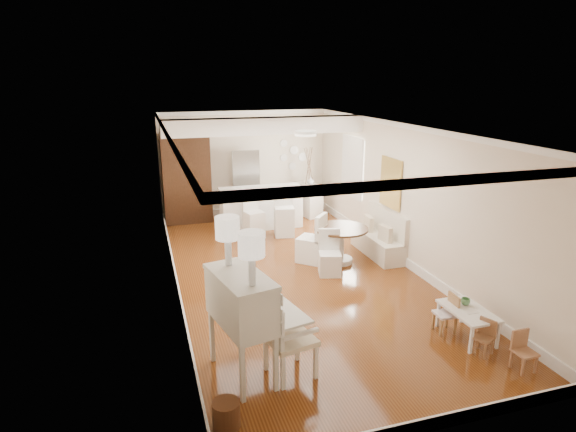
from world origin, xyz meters
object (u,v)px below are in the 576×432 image
kids_chair_c (525,352)px  slip_chair_far (311,238)px  kids_chair_a (483,337)px  dining_table (341,245)px  kids_chair_b (445,313)px  fridge (259,183)px  gustavian_armchair (290,338)px  pantry_cabinet (186,178)px  sideboard (309,200)px  wicker_basket (226,414)px  bar_stool_left (254,217)px  slip_chair_near (330,253)px  secretary_bureau (242,326)px  breakfast_counter (261,208)px  kids_table (467,323)px  bar_stool_right (284,213)px

kids_chair_c → slip_chair_far: bearing=105.9°
kids_chair_a → dining_table: (-0.53, 3.69, 0.12)m
kids_chair_b → dining_table: 3.05m
fridge → gustavian_armchair: bearing=-100.7°
kids_chair_a → pantry_cabinet: 8.25m
kids_chair_b → dining_table: dining_table is taller
sideboard → kids_chair_b: bearing=-100.6°
wicker_basket → fridge: (2.31, 7.92, 0.75)m
dining_table → pantry_cabinet: bearing=124.5°
slip_chair_far → gustavian_armchair: bearing=19.1°
kids_chair_a → sideboard: size_ratio=0.55×
slip_chair_far → bar_stool_left: (-0.77, 1.82, -0.01)m
slip_chair_near → secretary_bureau: bearing=-114.3°
gustavian_armchair → kids_chair_a: (2.65, -0.33, -0.27)m
secretary_bureau → breakfast_counter: size_ratio=0.68×
wicker_basket → kids_chair_a: 3.63m
secretary_bureau → kids_table: bearing=-13.1°
kids_chair_c → kids_chair_b: bearing=108.1°
gustavian_armchair → slip_chair_far: bearing=-35.2°
secretary_bureau → kids_chair_c: 3.65m
kids_chair_a → fridge: size_ratio=0.28×
slip_chair_near → pantry_cabinet: size_ratio=0.37×
kids_chair_b → secretary_bureau: bearing=-83.3°
kids_chair_c → sideboard: (-0.24, 7.68, 0.16)m
gustavian_armchair → kids_chair_c: bearing=-117.3°
secretary_bureau → bar_stool_right: (2.11, 5.20, -0.13)m
kids_chair_c → fridge: size_ratio=0.30×
pantry_cabinet → fridge: 1.92m
gustavian_armchair → bar_stool_right: bearing=-27.5°
gustavian_armchair → kids_table: size_ratio=1.19×
secretary_bureau → sideboard: size_ratio=1.53×
dining_table → bar_stool_right: bearing=106.7°
bar_stool_left → breakfast_counter: bearing=48.9°
gustavian_armchair → secretary_bureau: bearing=63.1°
slip_chair_far → pantry_cabinet: size_ratio=0.44×
wicker_basket → slip_chair_far: 5.02m
secretary_bureau → gustavian_armchair: 0.63m
kids_table → bar_stool_right: bar_stool_right is taller
slip_chair_near → fridge: (-0.33, 4.34, 0.47)m
fridge → kids_chair_a: bearing=-80.3°
secretary_bureau → breakfast_counter: bearing=61.4°
kids_chair_a → kids_table: bearing=146.9°
dining_table → wicker_basket: bearing=-127.0°
secretary_bureau → fridge: fridge is taller
gustavian_armchair → fridge: fridge is taller
secretary_bureau → dining_table: size_ratio=1.27×
kids_chair_a → dining_table: dining_table is taller
slip_chair_near → slip_chair_far: size_ratio=0.85×
kids_chair_c → gustavian_armchair: bearing=163.5°
kids_chair_b → slip_chair_far: slip_chair_far is taller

